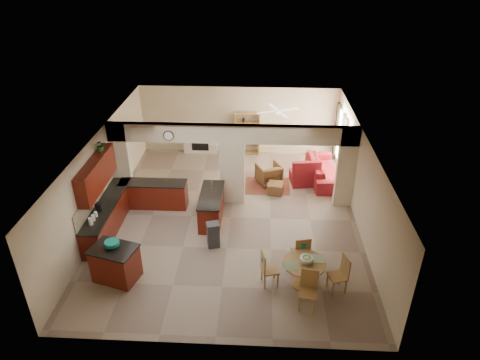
{
  "coord_description": "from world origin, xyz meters",
  "views": [
    {
      "loc": [
        0.89,
        -11.46,
        7.78
      ],
      "look_at": [
        0.29,
        0.3,
        1.22
      ],
      "focal_mm": 32.0,
      "sensor_mm": 36.0,
      "label": 1
    }
  ],
  "objects_px": {
    "kitchen_island": "(116,263)",
    "armchair": "(269,174)",
    "dining_table": "(304,270)",
    "sofa": "(324,170)"
  },
  "relations": [
    {
      "from": "sofa",
      "to": "armchair",
      "type": "xyz_separation_m",
      "value": [
        -2.06,
        -0.4,
        -0.0
      ]
    },
    {
      "from": "kitchen_island",
      "to": "sofa",
      "type": "height_order",
      "value": "kitchen_island"
    },
    {
      "from": "sofa",
      "to": "armchair",
      "type": "bearing_deg",
      "value": 96.91
    },
    {
      "from": "kitchen_island",
      "to": "armchair",
      "type": "distance_m",
      "value": 6.69
    },
    {
      "from": "armchair",
      "to": "kitchen_island",
      "type": "bearing_deg",
      "value": 28.64
    },
    {
      "from": "armchair",
      "to": "dining_table",
      "type": "bearing_deg",
      "value": 74.43
    },
    {
      "from": "dining_table",
      "to": "armchair",
      "type": "relative_size",
      "value": 1.35
    },
    {
      "from": "armchair",
      "to": "sofa",
      "type": "bearing_deg",
      "value": 166.69
    },
    {
      "from": "kitchen_island",
      "to": "armchair",
      "type": "height_order",
      "value": "kitchen_island"
    },
    {
      "from": "kitchen_island",
      "to": "sofa",
      "type": "bearing_deg",
      "value": 59.65
    }
  ]
}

